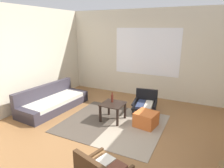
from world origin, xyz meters
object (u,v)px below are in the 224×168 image
at_px(couch, 52,102).
at_px(armchair_by_window, 145,102).
at_px(glass_bottle, 112,98).
at_px(coffee_table, 113,107).
at_px(ottoman_orange, 146,119).

xyz_separation_m(couch, armchair_by_window, (2.34, 0.94, 0.06)).
xyz_separation_m(couch, glass_bottle, (1.74, 0.17, 0.34)).
bearing_deg(coffee_table, glass_bottle, 127.71).
bearing_deg(glass_bottle, armchair_by_window, 52.08).
bearing_deg(glass_bottle, coffee_table, -52.29).
xyz_separation_m(armchair_by_window, ottoman_orange, (0.25, -0.76, -0.09)).
xyz_separation_m(coffee_table, armchair_by_window, (0.54, 0.84, -0.08)).
bearing_deg(ottoman_orange, couch, -176.19).
bearing_deg(ottoman_orange, glass_bottle, -179.83).
height_order(armchair_by_window, glass_bottle, glass_bottle).
height_order(couch, glass_bottle, glass_bottle).
bearing_deg(glass_bottle, couch, -174.42).
bearing_deg(couch, armchair_by_window, 21.81).
bearing_deg(coffee_table, armchair_by_window, 57.48).
distance_m(coffee_table, armchair_by_window, 1.00).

